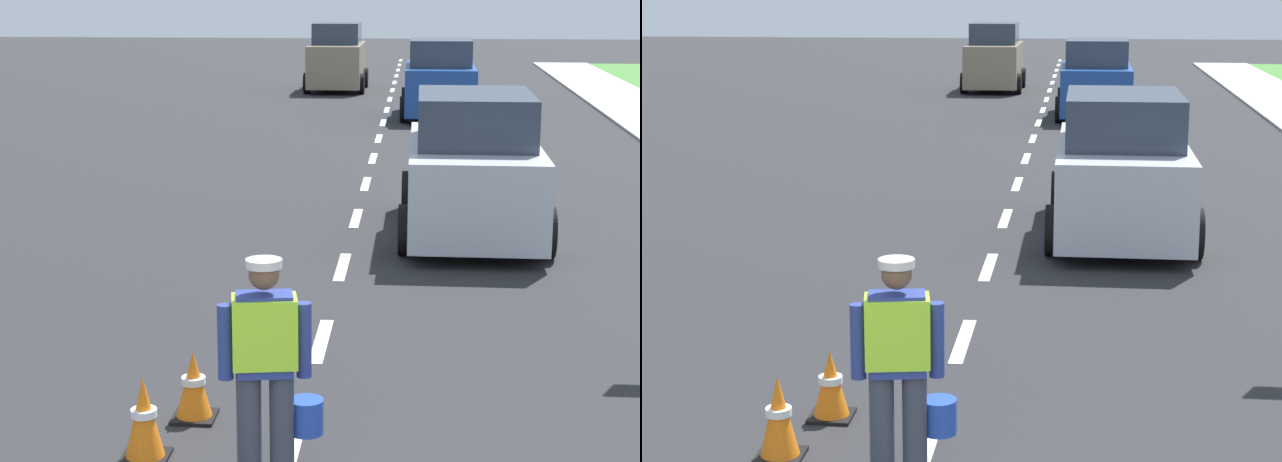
{
  "view_description": "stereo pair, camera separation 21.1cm",
  "coord_description": "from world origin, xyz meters",
  "views": [
    {
      "loc": [
        0.95,
        -4.9,
        3.55
      ],
      "look_at": [
        -0.03,
        5.93,
        1.1
      ],
      "focal_mm": 61.74,
      "sensor_mm": 36.0,
      "label": 1
    },
    {
      "loc": [
        1.16,
        -4.87,
        3.55
      ],
      "look_at": [
        -0.03,
        5.93,
        1.1
      ],
      "focal_mm": 61.74,
      "sensor_mm": 36.0,
      "label": 2
    }
  ],
  "objects": [
    {
      "name": "traffic_cone_near",
      "position": [
        -0.88,
        3.59,
        0.29
      ],
      "size": [
        0.36,
        0.36,
        0.59
      ],
      "color": "black",
      "rests_on": "ground"
    },
    {
      "name": "car_oncoming_third",
      "position": [
        -1.89,
        32.63,
        1.05
      ],
      "size": [
        2.01,
        3.91,
        2.27
      ],
      "color": "gray",
      "rests_on": "ground"
    },
    {
      "name": "lane_center_line",
      "position": [
        0.0,
        25.2,
        0.0
      ],
      "size": [
        0.14,
        46.4,
        0.01
      ],
      "color": "silver",
      "rests_on": "ground"
    },
    {
      "name": "car_outgoing_ahead",
      "position": [
        1.73,
        10.79,
        0.95
      ],
      "size": [
        2.06,
        4.33,
        2.05
      ],
      "color": "silver",
      "rests_on": "ground"
    },
    {
      "name": "car_outgoing_far",
      "position": [
        1.47,
        25.19,
        0.98
      ],
      "size": [
        2.1,
        4.13,
        2.1
      ],
      "color": "#1E4799",
      "rests_on": "ground"
    },
    {
      "name": "road_worker",
      "position": [
        -0.09,
        2.49,
        0.93
      ],
      "size": [
        0.74,
        0.46,
        1.67
      ],
      "color": "#383D4C",
      "rests_on": "ground"
    },
    {
      "name": "ground_plane",
      "position": [
        0.0,
        21.0,
        0.0
      ],
      "size": [
        96.0,
        96.0,
        0.0
      ],
      "primitive_type": "plane",
      "color": "#28282B"
    },
    {
      "name": "traffic_cone_far",
      "position": [
        -1.09,
        2.76,
        0.33
      ],
      "size": [
        0.36,
        0.36,
        0.66
      ],
      "color": "black",
      "rests_on": "ground"
    }
  ]
}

